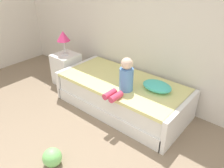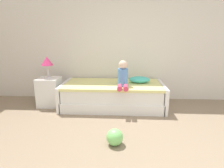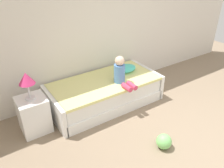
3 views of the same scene
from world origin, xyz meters
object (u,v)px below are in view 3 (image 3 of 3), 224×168
table_lamp (26,80)px  toy_ball (164,141)px  child_figure (121,73)px  pillow (126,68)px  bed (105,93)px  nightstand (34,115)px

table_lamp → toy_ball: (1.46, -1.46, -0.82)m
child_figure → pillow: size_ratio=1.16×
bed → child_figure: child_figure is taller
table_lamp → child_figure: size_ratio=0.88×
nightstand → bed: bearing=0.9°
bed → toy_ball: 1.49m
bed → pillow: (0.56, 0.10, 0.32)m
child_figure → toy_ball: size_ratio=2.21×
nightstand → pillow: 1.93m
bed → pillow: size_ratio=4.80×
nightstand → toy_ball: 2.07m
nightstand → toy_ball: bearing=-45.0°
pillow → bed: bearing=-169.8°
bed → pillow: 0.65m
child_figure → toy_ball: 1.39m
bed → table_lamp: size_ratio=4.69×
table_lamp → pillow: bearing=3.6°
bed → pillow: pillow is taller
nightstand → table_lamp: 0.64m
nightstand → pillow: (1.91, 0.12, 0.26)m
table_lamp → pillow: size_ratio=1.02×
nightstand → table_lamp: table_lamp is taller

